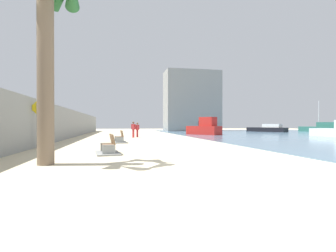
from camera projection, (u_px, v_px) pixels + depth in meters
The scene contains 14 objects.
ground_plane at pixel (139, 138), 26.21m from camera, with size 120.00×120.00×0.00m, color beige.
seawall at pixel (62, 124), 24.78m from camera, with size 0.80×64.00×3.07m, color gray.
water_bay at pixel (336, 136), 30.76m from camera, with size 36.00×68.00×0.04m, color slate.
palm_tree at pixel (46, 18), 9.13m from camera, with size 2.85×2.94×7.44m.
bench_near at pixel (108, 149), 12.59m from camera, with size 1.35×2.22×0.98m.
bench_far at pixel (119, 140), 20.24m from camera, with size 1.26×2.18×0.98m.
person_walking at pixel (137, 129), 28.99m from camera, with size 0.48×0.31×1.68m.
person_standing at pixel (133, 128), 27.91m from camera, with size 0.48×0.31×1.78m.
boat_outer at pixel (205, 128), 35.21m from camera, with size 4.17×5.25×2.44m.
boat_nearest at pixel (203, 128), 43.15m from camera, with size 2.38×7.51×2.01m.
boat_distant at pixel (322, 128), 49.43m from camera, with size 5.55×7.84×6.12m.
boat_far_right at pixel (267, 129), 48.78m from camera, with size 4.85×7.95×1.49m.
pedestrian_sign at pixel (37, 119), 15.07m from camera, with size 0.85×0.08×2.88m.
harbor_building at pixel (192, 101), 56.29m from camera, with size 12.00×6.00×13.22m, color gray.
Camera 1 is at (-2.00, -8.30, 1.46)m, focal length 27.01 mm.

